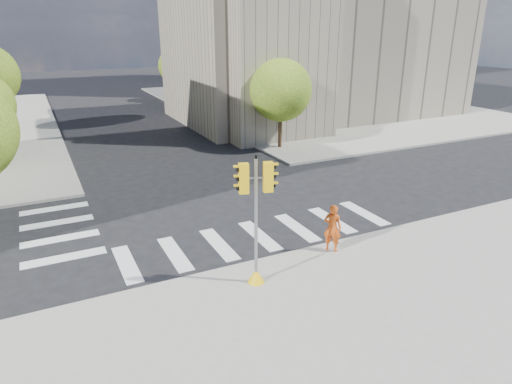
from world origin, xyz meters
TOP-DOWN VIEW (x-y plane):
  - ground at (0.00, 0.00)m, footprint 160.00×160.00m
  - sidewalk_near at (0.00, -11.00)m, footprint 30.00×14.00m
  - sidewalk_far_right at (20.00, 26.00)m, footprint 28.00×40.00m
  - civic_building at (15.59, 19.12)m, footprint 26.00×16.00m
  - tree_re_near at (7.50, 10.00)m, footprint 4.20×4.20m
  - tree_re_mid at (7.50, 22.00)m, footprint 4.60×4.60m
  - tree_re_far at (7.50, 34.00)m, footprint 4.00×4.00m
  - lamp_near at (8.00, 14.00)m, footprint 0.35×0.18m
  - lamp_far at (8.00, 28.00)m, footprint 0.35×0.18m
  - traffic_signal at (-1.93, -5.40)m, footprint 1.08×0.56m
  - photographer at (1.64, -4.60)m, footprint 0.78×0.79m

SIDE VIEW (x-z plane):
  - ground at x=0.00m, z-range 0.00..0.00m
  - sidewalk_near at x=0.00m, z-range 0.00..0.15m
  - sidewalk_far_right at x=20.00m, z-range 0.00..0.15m
  - photographer at x=1.64m, z-range 0.15..2.00m
  - traffic_signal at x=-1.93m, z-range -0.19..4.16m
  - tree_re_far at x=7.50m, z-range 0.93..6.80m
  - tree_re_near at x=7.50m, z-range 0.97..7.13m
  - tree_re_mid at x=7.50m, z-range 1.02..7.68m
  - lamp_near at x=8.00m, z-range 0.52..8.63m
  - lamp_far at x=8.00m, z-range 0.52..8.63m
  - civic_building at x=15.59m, z-range -2.43..16.96m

